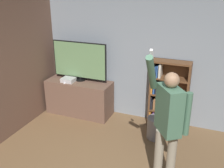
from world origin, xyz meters
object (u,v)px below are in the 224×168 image
at_px(television, 80,61).
at_px(game_console, 68,80).
at_px(waste_bin, 156,128).
at_px(bookshelf, 166,95).
at_px(person, 168,120).

bearing_deg(television, game_console, -137.44).
xyz_separation_m(game_console, waste_bin, (2.03, -0.26, -0.60)).
height_order(game_console, bookshelf, bookshelf).
bearing_deg(person, television, -161.79).
distance_m(bookshelf, waste_bin, 0.71).
distance_m(television, person, 2.71).
height_order(television, person, person).
bearing_deg(waste_bin, television, 166.46).
bearing_deg(waste_bin, bookshelf, 85.95).
bearing_deg(television, bookshelf, 2.91).
bearing_deg(person, game_console, -156.37).
bearing_deg(game_console, person, -30.50).
xyz_separation_m(game_console, person, (2.39, -1.41, 0.24)).
relative_size(bookshelf, person, 0.67).
bearing_deg(waste_bin, game_console, 172.69).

